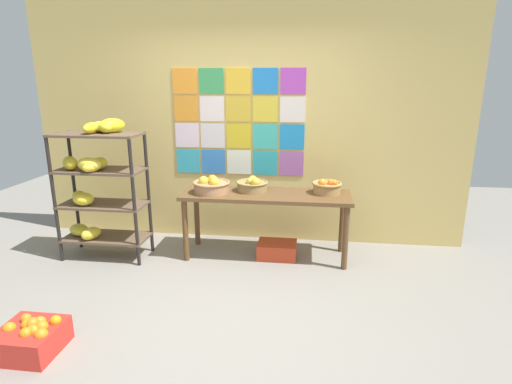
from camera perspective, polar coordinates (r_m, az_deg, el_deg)
ground at (r=3.57m, az=-5.68°, el=-16.34°), size 9.39×9.39×0.00m
back_wall_with_art at (r=4.76m, az=-1.49°, el=9.86°), size 5.11×0.07×2.84m
banana_shelf_unit at (r=4.58m, az=-21.75°, el=1.84°), size 0.93×0.50×1.51m
display_table at (r=4.33m, az=1.42°, el=-1.31°), size 1.80×0.58×0.72m
fruit_basket_centre at (r=4.34m, az=-6.35°, el=0.94°), size 0.40×0.40×0.18m
fruit_basket_right at (r=4.38m, az=-0.51°, el=1.04°), size 0.35×0.35×0.17m
fruit_basket_back_left at (r=4.35m, az=10.02°, el=0.74°), size 0.32×0.32×0.17m
produce_crate_under_table at (r=4.49m, az=3.01°, el=-8.16°), size 0.42×0.31×0.17m
orange_crate_foreground at (r=3.44m, az=-29.28°, el=-17.51°), size 0.41×0.40×0.26m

